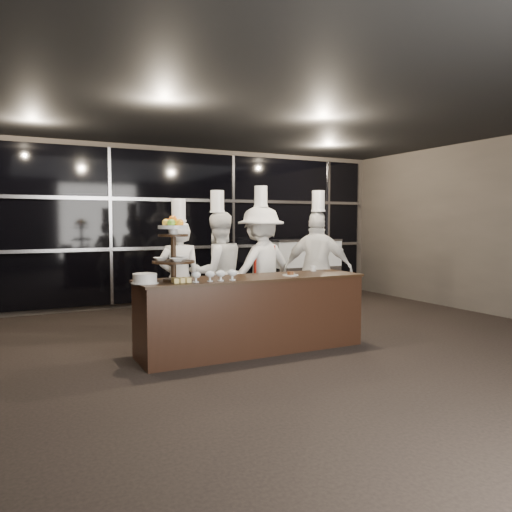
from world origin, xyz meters
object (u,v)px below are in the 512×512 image
chef_c (261,267)px  chef_a (179,278)px  buffet_counter (253,313)px  layer_cake (145,279)px  chef_d (318,269)px  display_case (303,267)px  chef_b (218,272)px  display_stand (173,244)px

chef_c → chef_a: bearing=-178.1°
buffet_counter → chef_c: 1.36m
layer_cake → chef_d: chef_d is taller
display_case → chef_b: bearing=-143.3°
chef_b → display_case: bearing=36.7°
chef_a → chef_c: (1.27, 0.04, 0.09)m
chef_b → chef_c: chef_c is taller
display_case → chef_d: 2.66m
layer_cake → chef_d: bearing=15.4°
layer_cake → chef_c: 2.32m
display_stand → layer_cake: bearing=-171.7°
display_case → display_stand: bearing=-140.1°
layer_cake → chef_a: bearing=55.7°
buffet_counter → display_stand: bearing=-180.0°
chef_b → chef_d: chef_d is taller
display_stand → chef_d: (2.44, 0.71, -0.45)m
buffet_counter → chef_d: bearing=26.4°
buffet_counter → chef_b: chef_b is taller
display_case → chef_d: size_ratio=0.72×
buffet_counter → display_stand: display_stand is taller
chef_c → display_case: bearing=44.9°
chef_d → display_stand: bearing=-163.7°
buffet_counter → chef_c: chef_c is taller
chef_a → chef_b: chef_b is taller
chef_a → chef_c: size_ratio=0.90×
layer_cake → chef_b: 1.73m
buffet_counter → chef_d: 1.66m
chef_a → chef_d: chef_d is taller
layer_cake → chef_d: size_ratio=0.15×
chef_d → layer_cake: bearing=-164.6°
display_stand → chef_d: size_ratio=0.36×
display_stand → chef_a: 1.24m
display_stand → display_case: size_ratio=0.51×
chef_b → chef_a: bearing=-178.4°
layer_cake → display_case: size_ratio=0.20×
chef_a → chef_d: size_ratio=0.93×
buffet_counter → chef_c: size_ratio=1.34×
display_stand → display_case: display_stand is taller
buffet_counter → chef_a: 1.26m
display_stand → layer_cake: (-0.34, -0.05, -0.37)m
display_stand → layer_cake: 0.50m
chef_a → buffet_counter: bearing=-60.7°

